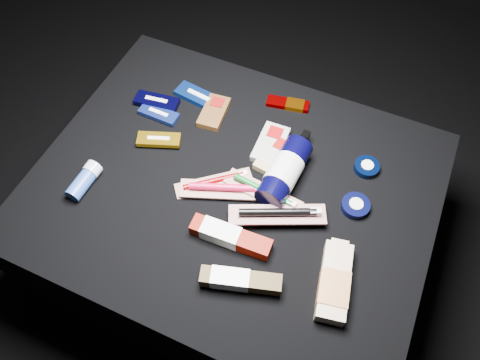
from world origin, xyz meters
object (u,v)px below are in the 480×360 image
at_px(deodorant_stick, 84,180).
at_px(toothpaste_carton_red, 227,236).
at_px(lotion_bottle, 284,172).
at_px(bodywash_bottle, 334,283).

bearing_deg(deodorant_stick, toothpaste_carton_red, 2.50).
relative_size(lotion_bottle, toothpaste_carton_red, 1.24).
xyz_separation_m(lotion_bottle, deodorant_stick, (-0.44, -0.21, -0.02)).
bearing_deg(bodywash_bottle, toothpaste_carton_red, 166.97).
bearing_deg(lotion_bottle, bodywash_bottle, -43.47).
xyz_separation_m(bodywash_bottle, deodorant_stick, (-0.64, 0.00, 0.00)).
height_order(deodorant_stick, toothpaste_carton_red, deodorant_stick).
bearing_deg(toothpaste_carton_red, deodorant_stick, 178.62).
distance_m(bodywash_bottle, deodorant_stick, 0.64).
relative_size(bodywash_bottle, deodorant_stick, 1.88).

